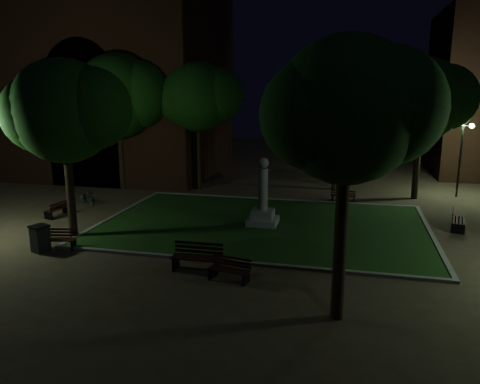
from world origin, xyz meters
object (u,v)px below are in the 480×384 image
object	(u,v)px
bench_far_side	(343,196)
bench_right_side	(457,220)
bicycle	(88,198)
bench_left_side	(58,209)
bench_near_right	(230,270)
bench_west_near	(58,240)
bench_near_left	(197,258)
monument	(263,206)
trash_bin	(40,238)

from	to	relation	value
bench_far_side	bench_right_side	bearing A→B (deg)	147.12
bench_right_side	bicycle	distance (m)	19.25
bench_left_side	bench_right_side	distance (m)	19.49
bench_right_side	bench_near_right	bearing A→B (deg)	144.45
bench_far_side	bicycle	bearing A→B (deg)	19.73
bench_west_near	bench_far_side	size ratio (longest dim) A/B	1.10
bench_near_right	bicycle	distance (m)	13.42
bench_right_side	bench_near_left	bearing A→B (deg)	138.12
bench_far_side	bench_left_side	bearing A→B (deg)	28.98
bicycle	bench_far_side	bearing A→B (deg)	-44.63
bench_left_side	bench_far_side	distance (m)	15.47
bench_near_right	bench_west_near	bearing A→B (deg)	179.84
bench_left_side	bench_far_side	world-z (taller)	bench_left_side
bench_west_near	bench_far_side	bearing A→B (deg)	31.09
bench_left_side	bench_right_side	size ratio (longest dim) A/B	0.86
bench_near_right	bench_right_side	distance (m)	11.97
bench_left_side	bench_right_side	xyz separation A→B (m)	(19.36, 2.30, 0.06)
monument	bench_left_side	xyz separation A→B (m)	(-10.47, -0.83, -0.58)
monument	trash_bin	distance (m)	9.80
bench_near_right	bench_west_near	size ratio (longest dim) A/B	0.98
monument	trash_bin	world-z (taller)	monument
bicycle	trash_bin	bearing A→B (deg)	-132.12
bench_near_right	bench_near_left	bearing A→B (deg)	166.43
bench_west_near	bicycle	world-z (taller)	bench_west_near
bench_near_left	bench_near_right	bearing A→B (deg)	-25.56
bench_near_left	trash_bin	xyz separation A→B (m)	(-6.75, 0.41, 0.09)
bench_left_side	bicycle	world-z (taller)	bench_left_side
bench_west_near	trash_bin	world-z (taller)	trash_bin
bench_near_right	trash_bin	distance (m)	8.19
bench_west_near	trash_bin	bearing A→B (deg)	-147.87
monument	bench_far_side	size ratio (longest dim) A/B	2.26
bench_near_left	bench_west_near	xyz separation A→B (m)	(-6.28, 0.88, -0.08)
monument	bench_near_right	world-z (taller)	monument
trash_bin	bench_far_side	bearing A→B (deg)	43.59
bicycle	bench_west_near	bearing A→B (deg)	-127.53
bench_far_side	bicycle	world-z (taller)	bicycle
bench_near_left	bench_far_side	size ratio (longest dim) A/B	1.29
bench_left_side	bicycle	distance (m)	2.61
bench_right_side	trash_bin	xyz separation A→B (m)	(-16.93, -7.07, 0.12)
bench_right_side	trash_bin	world-z (taller)	trash_bin
bench_near_left	bench_left_side	bearing A→B (deg)	149.59
monument	bench_near_right	xyz separation A→B (m)	(0.08, -6.64, -0.58)
bench_near_left	bicycle	bearing A→B (deg)	138.41
trash_bin	bench_right_side	bearing A→B (deg)	22.67
bench_near_right	monument	bearing A→B (deg)	101.75
bench_left_side	trash_bin	size ratio (longest dim) A/B	1.38
bench_left_side	trash_bin	distance (m)	5.35
bench_left_side	bench_far_side	xyz separation A→B (m)	(14.11, 6.35, -0.02)
bench_near_right	bench_left_side	xyz separation A→B (m)	(-10.55, 5.81, -0.00)
bench_west_near	bench_right_side	distance (m)	17.72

